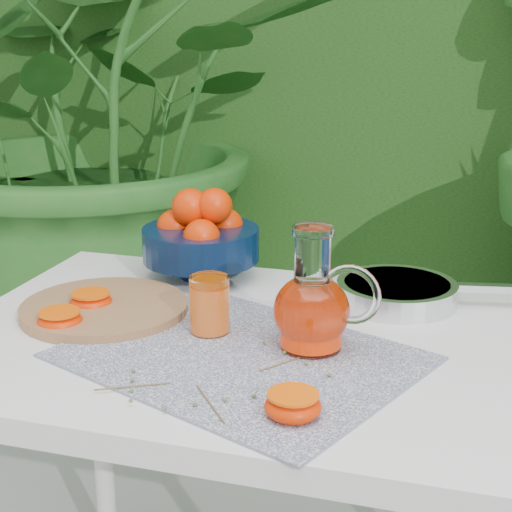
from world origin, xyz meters
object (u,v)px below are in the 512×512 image
(white_table, at_px, (253,382))
(juice_pitcher, at_px, (313,308))
(fruit_bowl, at_px, (201,236))
(cutting_board, at_px, (105,309))
(saute_pan, at_px, (399,291))

(white_table, height_order, juice_pitcher, juice_pitcher)
(white_table, distance_m, fruit_bowl, 0.36)
(juice_pitcher, bearing_deg, white_table, 164.85)
(cutting_board, xyz_separation_m, fruit_bowl, (0.09, 0.24, 0.07))
(white_table, bearing_deg, juice_pitcher, -15.15)
(fruit_bowl, bearing_deg, white_table, -54.86)
(cutting_board, distance_m, saute_pan, 0.52)
(fruit_bowl, relative_size, juice_pitcher, 1.54)
(fruit_bowl, height_order, juice_pitcher, juice_pitcher)
(white_table, bearing_deg, cutting_board, 175.26)
(cutting_board, bearing_deg, juice_pitcher, -7.67)
(white_table, xyz_separation_m, juice_pitcher, (0.11, -0.03, 0.15))
(juice_pitcher, bearing_deg, cutting_board, 172.33)
(cutting_board, height_order, saute_pan, saute_pan)
(cutting_board, xyz_separation_m, juice_pitcher, (0.38, -0.05, 0.06))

